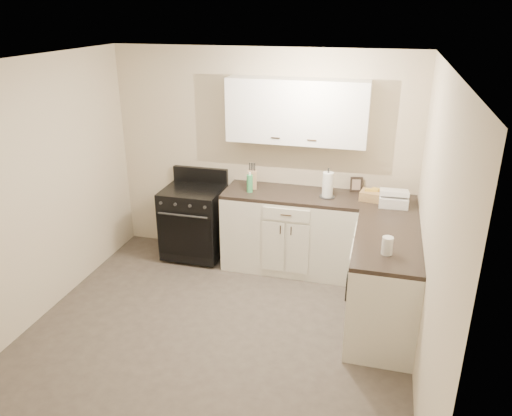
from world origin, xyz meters
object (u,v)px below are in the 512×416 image
(knife_block, at_px, (252,179))
(wicker_basket, at_px, (375,196))
(paper_towel, at_px, (328,185))
(countertop_grill, at_px, (393,200))
(stove, at_px, (194,222))

(knife_block, distance_m, wicker_basket, 1.39)
(paper_towel, relative_size, countertop_grill, 0.96)
(stove, distance_m, wicker_basket, 2.18)
(paper_towel, bearing_deg, stove, -179.94)
(wicker_basket, height_order, countertop_grill, countertop_grill)
(stove, xyz_separation_m, countertop_grill, (2.31, -0.05, 0.53))
(paper_towel, bearing_deg, wicker_basket, 3.81)
(countertop_grill, bearing_deg, stove, 177.12)
(stove, height_order, wicker_basket, wicker_basket)
(knife_block, height_order, countertop_grill, knife_block)
(stove, bearing_deg, paper_towel, 0.06)
(stove, height_order, paper_towel, paper_towel)
(wicker_basket, xyz_separation_m, countertop_grill, (0.20, -0.09, 0.00))
(stove, relative_size, wicker_basket, 2.85)
(wicker_basket, distance_m, countertop_grill, 0.22)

